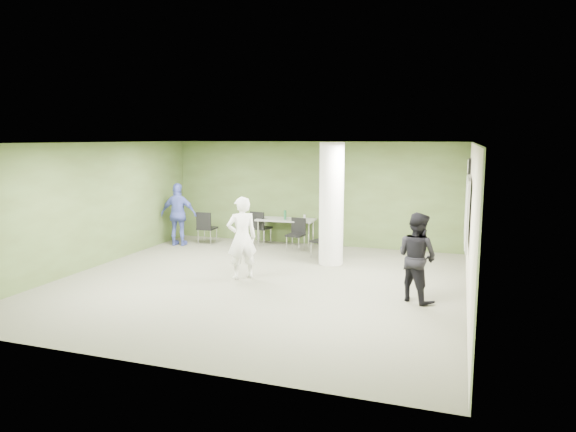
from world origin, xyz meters
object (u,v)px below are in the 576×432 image
(folding_table, at_px, (286,221))
(woman_white, at_px, (242,238))
(chair_back_left, at_px, (206,226))
(man_black, at_px, (417,257))
(man_blue, at_px, (179,215))

(folding_table, relative_size, woman_white, 0.93)
(chair_back_left, xyz_separation_m, woman_white, (2.32, -2.82, 0.33))
(folding_table, relative_size, chair_back_left, 1.75)
(woman_white, bearing_deg, man_black, 136.29)
(folding_table, xyz_separation_m, man_black, (3.74, -3.74, 0.11))
(man_black, xyz_separation_m, man_blue, (-6.51, 2.87, 0.05))
(woman_white, bearing_deg, chair_back_left, -88.22)
(chair_back_left, height_order, man_black, man_black)
(man_black, height_order, man_blue, man_blue)
(folding_table, height_order, chair_back_left, folding_table)
(chair_back_left, relative_size, man_blue, 0.54)
(woman_white, relative_size, man_blue, 1.01)
(folding_table, distance_m, chair_back_left, 2.20)
(chair_back_left, xyz_separation_m, man_black, (5.86, -3.19, 0.27))
(folding_table, xyz_separation_m, chair_back_left, (-2.13, -0.54, -0.16))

